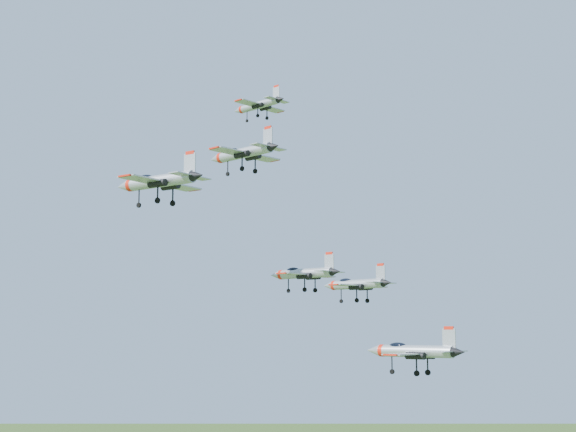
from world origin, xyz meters
The scene contains 6 objects.
jet_lead centered at (-15.58, 16.03, 153.91)m, with size 11.63×9.76×3.12m.
jet_left_high centered at (-5.77, -1.36, 141.52)m, with size 13.55×11.37×3.63m.
jet_right_high centered at (-4.03, -20.04, 134.54)m, with size 13.61×11.21×3.64m.
jet_left_low centered at (5.05, 10.57, 123.87)m, with size 12.27×10.35×3.30m.
jet_right_low centered at (7.83, -7.50, 124.24)m, with size 10.74×8.96×2.87m.
jet_trail centered at (21.35, -6.92, 115.39)m, with size 12.38×10.33×3.31m.
Camera 1 is at (57.94, -87.56, 117.79)m, focal length 50.00 mm.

